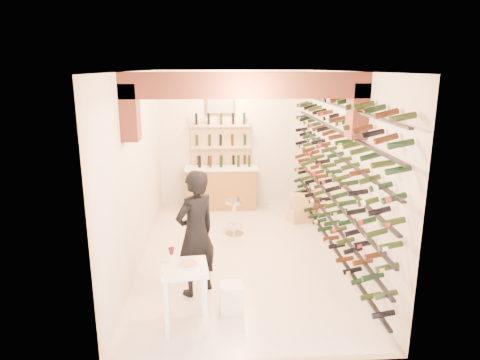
% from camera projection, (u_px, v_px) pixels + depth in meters
% --- Properties ---
extents(ground, '(6.00, 6.00, 0.00)m').
position_uv_depth(ground, '(241.00, 254.00, 7.80)').
color(ground, beige).
rests_on(ground, ground).
extents(room_shell, '(3.52, 6.02, 3.21)m').
position_uv_depth(room_shell, '(242.00, 132.00, 6.98)').
color(room_shell, beige).
rests_on(room_shell, ground).
extents(wine_rack, '(0.32, 5.70, 2.56)m').
position_uv_depth(wine_rack, '(329.00, 169.00, 7.50)').
color(wine_rack, black).
rests_on(wine_rack, ground).
extents(back_counter, '(1.70, 0.62, 1.29)m').
position_uv_depth(back_counter, '(221.00, 186.00, 10.21)').
color(back_counter, olive).
rests_on(back_counter, ground).
extents(back_shelving, '(1.40, 0.31, 2.73)m').
position_uv_depth(back_shelving, '(221.00, 158.00, 10.28)').
color(back_shelving, tan).
rests_on(back_shelving, ground).
extents(tasting_table, '(0.64, 0.64, 1.03)m').
position_uv_depth(tasting_table, '(184.00, 277.00, 5.46)').
color(tasting_table, white).
rests_on(tasting_table, ground).
extents(white_stool, '(0.32, 0.32, 0.39)m').
position_uv_depth(white_stool, '(232.00, 297.00, 5.95)').
color(white_stool, white).
rests_on(white_stool, ground).
extents(person, '(0.81, 0.79, 1.88)m').
position_uv_depth(person, '(196.00, 233.00, 6.25)').
color(person, black).
rests_on(person, ground).
extents(chrome_barstool, '(0.38, 0.38, 0.73)m').
position_uv_depth(chrome_barstool, '(234.00, 215.00, 8.58)').
color(chrome_barstool, silver).
rests_on(chrome_barstool, ground).
extents(crate_lower, '(0.61, 0.51, 0.32)m').
position_uv_depth(crate_lower, '(300.00, 214.00, 9.41)').
color(crate_lower, tan).
rests_on(crate_lower, ground).
extents(crate_upper, '(0.54, 0.41, 0.29)m').
position_uv_depth(crate_upper, '(301.00, 201.00, 9.34)').
color(crate_upper, tan).
rests_on(crate_upper, crate_lower).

